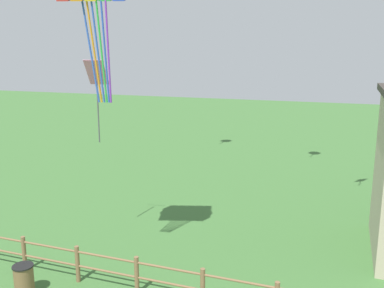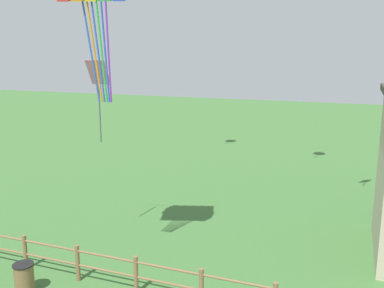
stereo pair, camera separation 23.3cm
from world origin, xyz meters
The scene contains 3 objects.
wooden_fence centered at (0.00, 5.12, 0.68)m, with size 14.80×0.14×1.21m.
trash_bin centered at (-4.23, 3.93, 0.48)m, with size 0.63×0.63×0.95m.
kite_pink_diamond centered at (-4.19, 8.37, 6.07)m, with size 0.82×0.65×3.08m.
Camera 2 is at (4.73, -5.27, 7.18)m, focal length 40.00 mm.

